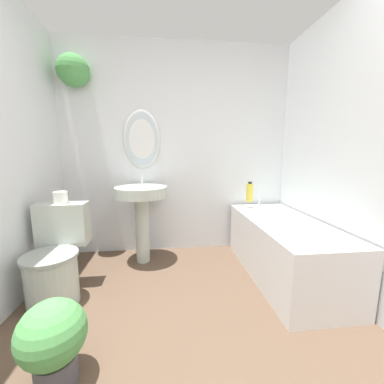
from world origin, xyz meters
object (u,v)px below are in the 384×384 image
pedestal_sink (141,204)px  shampoo_bottle (250,192)px  bathtub (283,247)px  toilet_paper_roll (61,197)px  toilet (56,260)px  potted_plant (53,339)px

pedestal_sink → shampoo_bottle: 1.22m
bathtub → toilet_paper_roll: toilet_paper_roll is taller
shampoo_bottle → toilet_paper_roll: (-1.84, -0.49, 0.07)m
bathtub → shampoo_bottle: bearing=106.2°
toilet → bathtub: bearing=3.9°
shampoo_bottle → potted_plant: 2.16m
bathtub → toilet_paper_roll: 2.06m
pedestal_sink → potted_plant: pedestal_sink is taller
shampoo_bottle → toilet_paper_roll: same height
shampoo_bottle → toilet: bearing=-159.9°
bathtub → shampoo_bottle: 0.72m
toilet_paper_roll → shampoo_bottle: bearing=14.8°
potted_plant → pedestal_sink: bearing=77.0°
potted_plant → toilet: bearing=112.1°
toilet → potted_plant: toilet is taller
pedestal_sink → bathtub: bearing=-18.4°
pedestal_sink → shampoo_bottle: bearing=4.0°
bathtub → potted_plant: size_ratio=3.14×
pedestal_sink → toilet_paper_roll: (-0.63, -0.40, 0.16)m
toilet → potted_plant: size_ratio=1.65×
shampoo_bottle → potted_plant: size_ratio=0.50×
shampoo_bottle → potted_plant: bearing=-136.5°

